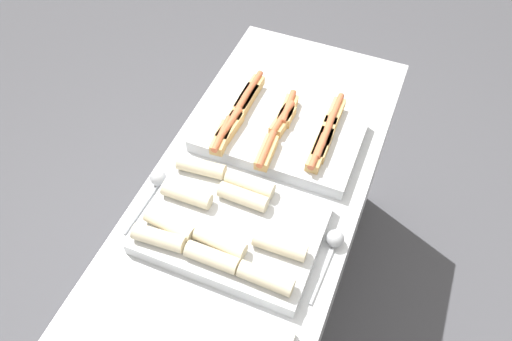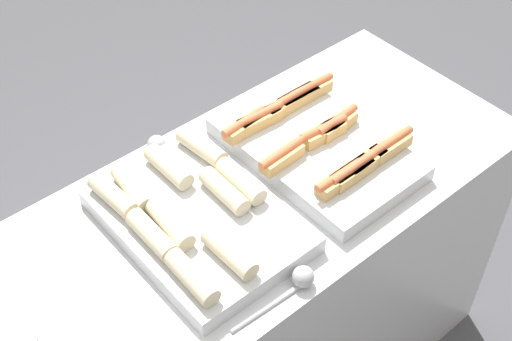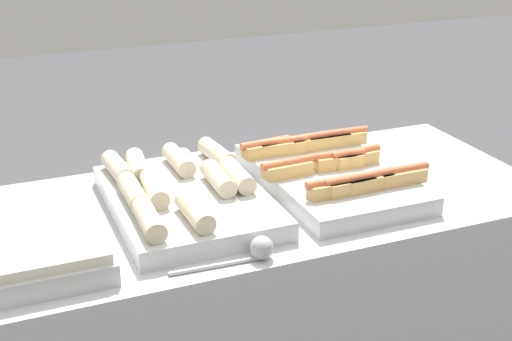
{
  "view_description": "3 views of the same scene",
  "coord_description": "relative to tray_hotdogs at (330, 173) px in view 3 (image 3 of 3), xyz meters",
  "views": [
    {
      "loc": [
        -0.91,
        -0.36,
        2.25
      ],
      "look_at": [
        -0.03,
        0.0,
        1.02
      ],
      "focal_mm": 35.0,
      "sensor_mm": 36.0,
      "label": 1
    },
    {
      "loc": [
        -0.87,
        -0.98,
        2.3
      ],
      "look_at": [
        -0.03,
        0.0,
        1.02
      ],
      "focal_mm": 50.0,
      "sensor_mm": 36.0,
      "label": 2
    },
    {
      "loc": [
        -0.67,
        -1.57,
        1.72
      ],
      "look_at": [
        -0.03,
        0.0,
        1.02
      ],
      "focal_mm": 50.0,
      "sensor_mm": 36.0,
      "label": 3
    }
  ],
  "objects": [
    {
      "name": "tray_hotdogs",
      "position": [
        0.0,
        0.0,
        0.0
      ],
      "size": [
        0.41,
        0.55,
        0.1
      ],
      "color": "silver",
      "rests_on": "counter"
    },
    {
      "name": "serving_spoon_far",
      "position": [
        -0.34,
        0.29,
        -0.01
      ],
      "size": [
        0.24,
        0.05,
        0.05
      ],
      "color": "#B2B5BA",
      "rests_on": "counter"
    },
    {
      "name": "tray_side_front",
      "position": [
        -0.77,
        -0.18,
        -0.0
      ],
      "size": [
        0.25,
        0.24,
        0.07
      ],
      "color": "silver",
      "rests_on": "counter"
    },
    {
      "name": "serving_spoon_near",
      "position": [
        -0.34,
        -0.3,
        -0.01
      ],
      "size": [
        0.24,
        0.05,
        0.05
      ],
      "color": "#B2B5BA",
      "rests_on": "counter"
    },
    {
      "name": "tray_wraps",
      "position": [
        -0.41,
        0.01,
        0.0
      ],
      "size": [
        0.37,
        0.52,
        0.1
      ],
      "color": "silver",
      "rests_on": "counter"
    }
  ]
}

